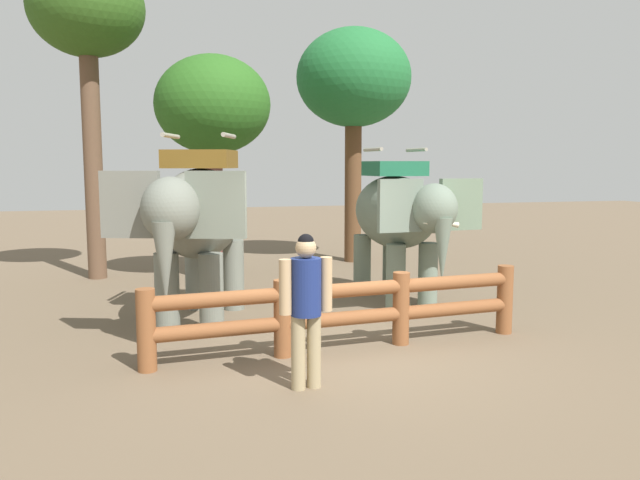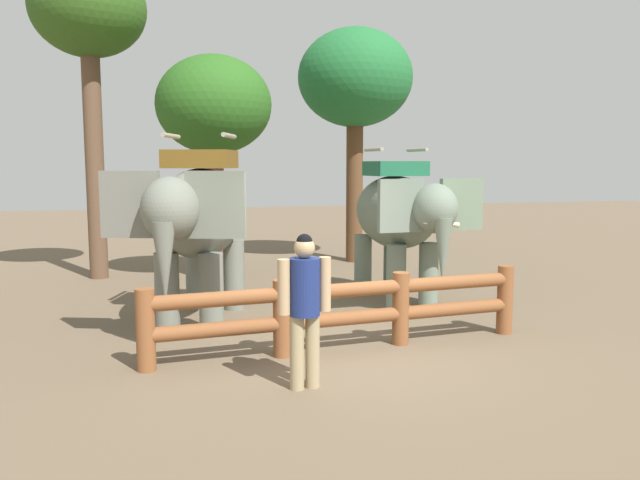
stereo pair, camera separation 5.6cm
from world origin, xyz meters
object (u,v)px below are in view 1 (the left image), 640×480
tourist_woman_in_black (306,300)px  tree_far_right (87,17)px  tree_back_center (213,108)px  tree_far_left (354,81)px  log_fence (344,308)px  elephant_center (399,216)px  elephant_near_left (198,218)px

tourist_woman_in_black → tree_far_right: tree_far_right is taller
tourist_woman_in_black → tree_back_center: tree_back_center is taller
tourist_woman_in_black → tree_far_left: bearing=69.1°
log_fence → tourist_woman_in_black: size_ratio=3.07×
elephant_center → tree_back_center: size_ratio=0.68×
elephant_center → tourist_woman_in_black: elephant_center is taller
elephant_center → tree_far_right: 8.14m
tree_far_left → tree_back_center: (-3.81, -1.92, -0.93)m
tree_far_right → tree_far_left: bearing=8.2°
tourist_woman_in_black → tree_far_right: (-2.95, 8.14, 4.72)m
elephant_near_left → tourist_woman_in_black: size_ratio=2.04×
log_fence → tree_far_right: bearing=119.2°
log_fence → tree_far_right: (-3.81, 6.81, 5.16)m
elephant_center → tree_far_right: tree_far_right is taller
tree_far_left → tree_far_right: (-6.40, -0.92, 1.04)m
tree_back_center → tree_far_right: (-2.59, 1.00, 1.97)m
tree_back_center → tree_far_right: bearing=158.8°
elephant_near_left → tree_far_left: bearing=52.2°
log_fence → tourist_woman_in_black: bearing=-122.8°
log_fence → tree_far_left: tree_far_left is taller
elephant_near_left → elephant_center: size_ratio=1.09×
elephant_center → tourist_woman_in_black: size_ratio=1.87×
tree_far_left → elephant_near_left: bearing=-127.8°
log_fence → elephant_center: size_ratio=1.64×
elephant_near_left → elephant_center: 3.83m
tree_far_left → tree_far_right: tree_far_right is taller
elephant_near_left → tourist_woman_in_black: bearing=-73.7°
tourist_woman_in_black → log_fence: bearing=57.2°
tourist_woman_in_black → tree_back_center: (-0.36, 7.14, 2.75)m
elephant_center → tree_far_left: size_ratio=0.55×
tree_back_center → tree_far_left: bearing=26.8°
elephant_near_left → tree_back_center: bearing=80.7°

